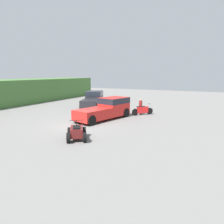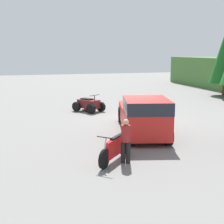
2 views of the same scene
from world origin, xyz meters
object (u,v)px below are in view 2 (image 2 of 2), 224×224
object	(u,v)px
pickup_truck_red	(143,114)
dirt_bike	(115,149)
rider_person	(126,139)
quad_atv	(89,105)

from	to	relation	value
pickup_truck_red	dirt_bike	world-z (taller)	pickup_truck_red
dirt_bike	rider_person	world-z (taller)	rider_person
dirt_bike	quad_atv	distance (m)	10.05
dirt_bike	quad_atv	world-z (taller)	quad_atv
pickup_truck_red	quad_atv	world-z (taller)	pickup_truck_red
dirt_bike	rider_person	size ratio (longest dim) A/B	1.13
quad_atv	pickup_truck_red	bearing A→B (deg)	-24.01
quad_atv	dirt_bike	bearing A→B (deg)	-41.37
pickup_truck_red	dirt_bike	size ratio (longest dim) A/B	3.30
quad_atv	rider_person	world-z (taller)	rider_person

